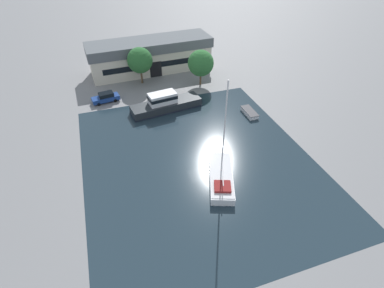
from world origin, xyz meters
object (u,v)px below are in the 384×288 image
quay_tree_near_building (201,63)px  motor_cruiser (165,104)px  warehouse_building (151,55)px  small_dinghy (249,112)px  parked_car (106,97)px  quay_tree_by_water (140,60)px  sailboat_moored (221,175)px

quay_tree_near_building → motor_cruiser: quay_tree_near_building is taller
warehouse_building → small_dinghy: bearing=-65.9°
parked_car → motor_cruiser: size_ratio=0.40×
quay_tree_by_water → motor_cruiser: bearing=-81.3°
parked_car → motor_cruiser: motor_cruiser is taller
quay_tree_by_water → parked_car: size_ratio=1.43×
motor_cruiser → sailboat_moored: bearing=179.9°
parked_car → small_dinghy: 25.01m
quay_tree_near_building → sailboat_moored: sailboat_moored is taller
quay_tree_near_building → small_dinghy: (3.96, -12.89, -3.99)m
quay_tree_near_building → quay_tree_by_water: 11.46m
warehouse_building → small_dinghy: warehouse_building is taller
parked_car → small_dinghy: bearing=-126.7°
small_dinghy → motor_cruiser: bearing=-24.1°
warehouse_building → sailboat_moored: (0.94, -35.35, -2.61)m
warehouse_building → sailboat_moored: sailboat_moored is taller
quay_tree_by_water → sailboat_moored: bearing=-82.3°
quay_tree_by_water → parked_car: bearing=-144.0°
quay_tree_near_building → warehouse_building: bearing=127.4°
small_dinghy → parked_car: bearing=-27.7°
warehouse_building → parked_car: size_ratio=5.21×
warehouse_building → parked_car: bearing=-137.1°
quay_tree_near_building → sailboat_moored: bearing=-104.3°
quay_tree_by_water → warehouse_building: bearing=60.0°
parked_car → sailboat_moored: 27.11m
warehouse_building → parked_car: (-10.58, -10.82, -2.39)m
quay_tree_near_building → parked_car: (-18.06, -1.04, -3.50)m
quay_tree_near_building → sailboat_moored: size_ratio=0.51×
warehouse_building → quay_tree_near_building: 12.36m
quay_tree_near_building → parked_car: bearing=-176.7°
motor_cruiser → warehouse_building: bearing=-11.9°
quay_tree_by_water → small_dinghy: size_ratio=1.81×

